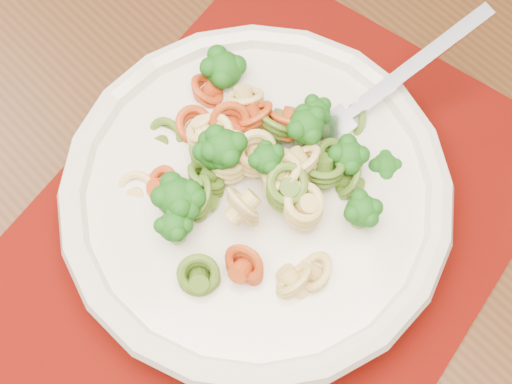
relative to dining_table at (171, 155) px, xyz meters
name	(u,v)px	position (x,y,z in m)	size (l,w,h in m)	color
dining_table	(171,155)	(0.00, 0.00, 0.00)	(1.81, 1.54, 0.70)	#482914
placemat	(269,228)	(0.05, -0.12, 0.08)	(0.40, 0.31, 0.00)	#510303
pasta_bowl	(256,197)	(0.04, -0.11, 0.12)	(0.28, 0.28, 0.05)	silver
pasta_broccoli_heap	(256,189)	(0.04, -0.11, 0.13)	(0.23, 0.23, 0.06)	#D6B669
fork	(335,126)	(0.11, -0.08, 0.13)	(0.19, 0.02, 0.01)	silver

